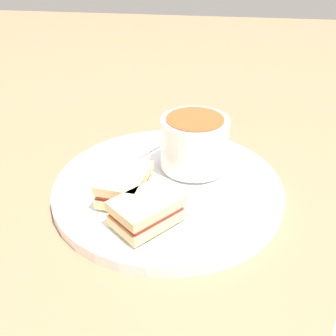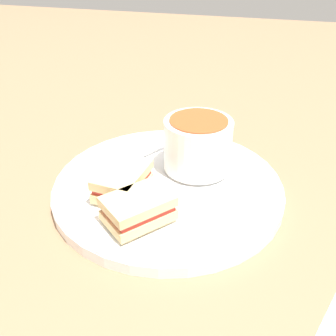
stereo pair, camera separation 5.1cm
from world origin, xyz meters
TOP-DOWN VIEW (x-y plane):
  - ground_plane at (0.00, 0.00)m, footprint 2.40×2.40m
  - plate at (0.00, 0.00)m, footprint 0.31×0.31m
  - soup_bowl at (0.03, 0.05)m, footprint 0.09×0.09m
  - spoon at (-0.07, 0.03)m, footprint 0.07×0.10m
  - sandwich_half_near at (-0.05, -0.04)m, footprint 0.06×0.08m
  - sandwich_half_far at (-0.01, -0.09)m, footprint 0.09×0.09m

SIDE VIEW (x-z plane):
  - ground_plane at x=0.00m, z-range 0.00..0.00m
  - plate at x=0.00m, z-range 0.00..0.02m
  - spoon at x=-0.07m, z-range 0.02..0.03m
  - sandwich_half_near at x=-0.05m, z-range 0.02..0.05m
  - sandwich_half_far at x=-0.01m, z-range 0.02..0.05m
  - soup_bowl at x=0.03m, z-range 0.02..0.09m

